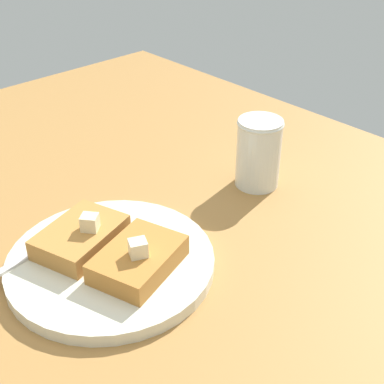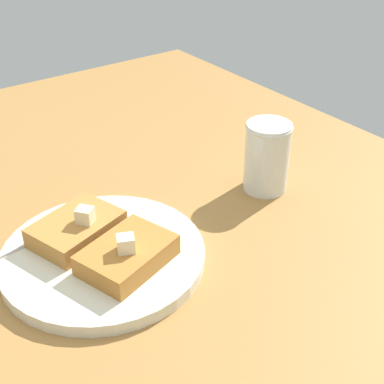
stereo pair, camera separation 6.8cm
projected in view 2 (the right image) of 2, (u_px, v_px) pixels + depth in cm
name	position (u px, v px, depth cm)	size (l,w,h in cm)	color
table_surface	(62.00, 265.00, 65.26)	(115.16, 115.16, 2.94)	#A3723A
plate	(103.00, 255.00, 63.06)	(24.08, 24.08, 1.56)	silver
toast_slice_left	(78.00, 230.00, 64.00)	(7.23, 10.24, 2.57)	#B67B39
toast_slice_middle	(127.00, 255.00, 60.04)	(7.23, 10.24, 2.57)	#B3732F
butter_pat_primary	(85.00, 215.00, 62.72)	(1.90, 1.71, 1.90)	#F4E4B6
butter_pat_secondary	(126.00, 244.00, 58.14)	(1.90, 1.71, 1.90)	#F3EAC3
fork	(43.00, 235.00, 64.98)	(3.59, 16.05, 0.36)	silver
syrup_jar	(267.00, 158.00, 74.92)	(6.55, 6.55, 10.15)	#5C250A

